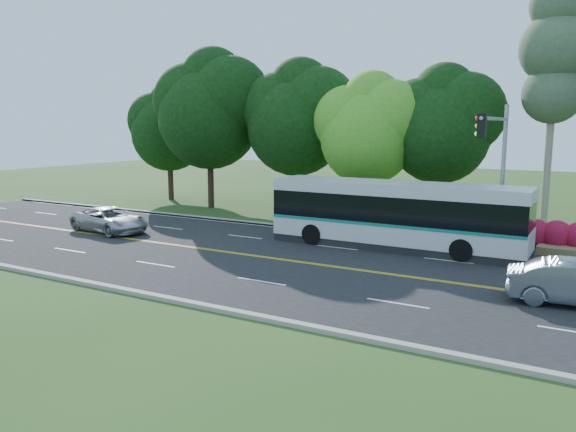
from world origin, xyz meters
The scene contains 11 objects.
ground centered at (0.00, 0.00, 0.00)m, with size 120.00×120.00×0.00m, color #284818.
road centered at (0.00, 0.00, 0.01)m, with size 60.00×14.00×0.02m, color black.
curb_north centered at (0.00, 7.15, 0.07)m, with size 60.00×0.30×0.15m, color #A09A90.
curb_south centered at (0.00, -7.15, 0.07)m, with size 60.00×0.30×0.15m, color #A09A90.
grass_verge centered at (0.00, 9.00, 0.05)m, with size 60.00×4.00×0.10m, color #284818.
lane_markings centered at (-0.09, 0.00, 0.02)m, with size 57.60×13.82×0.00m.
tree_row centered at (-5.15, 12.13, 6.73)m, with size 44.70×9.10×13.84m.
bougainvillea_hedge centered at (7.18, 8.15, 0.72)m, with size 9.50×2.25×1.50m.
traffic_signal centered at (6.49, 5.40, 4.67)m, with size 0.42×6.10×7.00m.
transit_bus centered at (2.01, 4.85, 1.63)m, with size 12.46×2.79×3.26m.
suv centered at (-13.49, 0.90, 0.71)m, with size 2.30×4.99×1.39m, color #ADB0B1.
Camera 1 is at (10.86, -21.37, 6.05)m, focal length 35.00 mm.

